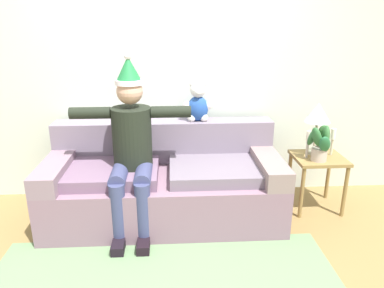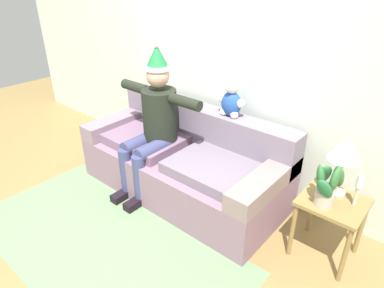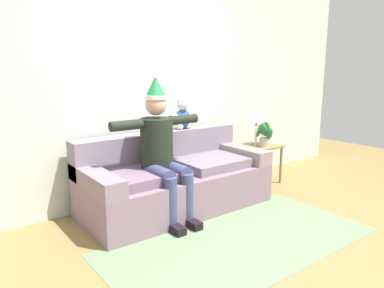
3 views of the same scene
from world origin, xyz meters
name	(u,v)px [view 3 (image 3 of 3)]	position (x,y,z in m)	size (l,w,h in m)	color
ground_plane	(236,239)	(0.00, 0.00, 0.00)	(10.00, 10.00, 0.00)	olive
back_wall	(148,86)	(0.00, 1.55, 1.35)	(7.00, 0.10, 2.70)	silver
couch	(174,180)	(0.00, 1.01, 0.33)	(2.10, 0.93, 0.84)	slate
person_seated	(162,147)	(-0.27, 0.84, 0.76)	(1.02, 0.77, 1.51)	black
teddy_bear	(183,115)	(0.33, 1.30, 1.01)	(0.29, 0.17, 0.38)	#244DA1
side_table	(261,152)	(1.46, 1.05, 0.44)	(0.47, 0.44, 0.53)	olive
table_lamp	(256,116)	(1.44, 1.14, 0.92)	(0.24, 0.24, 0.50)	#B7B397
potted_plant	(265,134)	(1.42, 0.96, 0.71)	(0.24, 0.27, 0.34)	#BFAD9F
candle_tall	(256,134)	(1.33, 1.03, 0.70)	(0.04, 0.04, 0.26)	beige
candle_short	(266,131)	(1.60, 1.09, 0.70)	(0.04, 0.04, 0.26)	beige
area_rug	(240,241)	(0.00, -0.06, 0.00)	(2.52, 1.28, 0.01)	#688A5D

